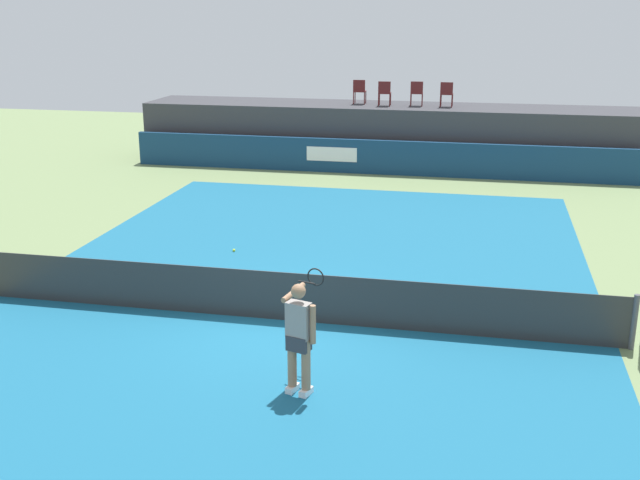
{
  "coord_description": "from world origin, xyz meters",
  "views": [
    {
      "loc": [
        3.49,
        -13.06,
        5.67
      ],
      "look_at": [
        0.29,
        2.0,
        1.0
      ],
      "focal_mm": 43.44,
      "sensor_mm": 36.0,
      "label": 1
    }
  ],
  "objects_px": {
    "spectator_chair_center": "(417,92)",
    "tennis_ball": "(234,250)",
    "spectator_chair_far_left": "(360,90)",
    "spectator_chair_right": "(447,93)",
    "net_post_far": "(634,322)",
    "tennis_player": "(300,334)",
    "spectator_chair_left": "(385,92)"
  },
  "relations": [
    {
      "from": "spectator_chair_right",
      "to": "tennis_player",
      "type": "xyz_separation_m",
      "value": [
        -1.14,
        -17.81,
        -1.73
      ]
    },
    {
      "from": "spectator_chair_right",
      "to": "spectator_chair_center",
      "type": "bearing_deg",
      "value": 177.0
    },
    {
      "from": "net_post_far",
      "to": "tennis_ball",
      "type": "distance_m",
      "value": 9.27
    },
    {
      "from": "spectator_chair_center",
      "to": "tennis_player",
      "type": "bearing_deg",
      "value": -90.23
    },
    {
      "from": "spectator_chair_right",
      "to": "tennis_player",
      "type": "distance_m",
      "value": 17.93
    },
    {
      "from": "net_post_far",
      "to": "tennis_player",
      "type": "distance_m",
      "value": 5.9
    },
    {
      "from": "spectator_chair_left",
      "to": "tennis_ball",
      "type": "bearing_deg",
      "value": -100.88
    },
    {
      "from": "spectator_chair_center",
      "to": "net_post_far",
      "type": "height_order",
      "value": "spectator_chair_center"
    },
    {
      "from": "net_post_far",
      "to": "tennis_player",
      "type": "height_order",
      "value": "tennis_player"
    },
    {
      "from": "spectator_chair_left",
      "to": "spectator_chair_right",
      "type": "relative_size",
      "value": 1.0
    },
    {
      "from": "net_post_far",
      "to": "tennis_player",
      "type": "relative_size",
      "value": 0.56
    },
    {
      "from": "spectator_chair_center",
      "to": "spectator_chair_left",
      "type": "bearing_deg",
      "value": -169.27
    },
    {
      "from": "spectator_chair_left",
      "to": "net_post_far",
      "type": "relative_size",
      "value": 0.89
    },
    {
      "from": "spectator_chair_right",
      "to": "tennis_ball",
      "type": "relative_size",
      "value": 13.06
    },
    {
      "from": "spectator_chair_far_left",
      "to": "spectator_chair_left",
      "type": "distance_m",
      "value": 1.06
    },
    {
      "from": "spectator_chair_far_left",
      "to": "tennis_player",
      "type": "relative_size",
      "value": 0.5
    },
    {
      "from": "spectator_chair_far_left",
      "to": "spectator_chair_center",
      "type": "xyz_separation_m",
      "value": [
        2.11,
        -0.19,
        0.0
      ]
    },
    {
      "from": "spectator_chair_right",
      "to": "tennis_ball",
      "type": "height_order",
      "value": "spectator_chair_right"
    },
    {
      "from": "spectator_chair_left",
      "to": "tennis_player",
      "type": "distance_m",
      "value": 17.77
    },
    {
      "from": "tennis_player",
      "to": "spectator_chair_right",
      "type": "bearing_deg",
      "value": 86.34
    },
    {
      "from": "spectator_chair_right",
      "to": "net_post_far",
      "type": "xyz_separation_m",
      "value": [
        4.08,
        -15.11,
        -2.19
      ]
    },
    {
      "from": "spectator_chair_left",
      "to": "net_post_far",
      "type": "xyz_separation_m",
      "value": [
        6.29,
        -14.95,
        -2.19
      ]
    },
    {
      "from": "spectator_chair_far_left",
      "to": "spectator_chair_left",
      "type": "bearing_deg",
      "value": -22.28
    },
    {
      "from": "tennis_player",
      "to": "tennis_ball",
      "type": "distance_m",
      "value": 7.34
    },
    {
      "from": "spectator_chair_far_left",
      "to": "spectator_chair_left",
      "type": "xyz_separation_m",
      "value": [
        0.98,
        -0.4,
        0.0
      ]
    },
    {
      "from": "spectator_chair_center",
      "to": "tennis_ball",
      "type": "distance_m",
      "value": 12.08
    },
    {
      "from": "spectator_chair_left",
      "to": "tennis_player",
      "type": "xyz_separation_m",
      "value": [
        1.06,
        -17.65,
        -1.73
      ]
    },
    {
      "from": "spectator_chair_far_left",
      "to": "net_post_far",
      "type": "relative_size",
      "value": 0.89
    },
    {
      "from": "spectator_chair_left",
      "to": "spectator_chair_center",
      "type": "distance_m",
      "value": 1.15
    },
    {
      "from": "tennis_ball",
      "to": "spectator_chair_left",
      "type": "bearing_deg",
      "value": 79.12
    },
    {
      "from": "spectator_chair_right",
      "to": "tennis_player",
      "type": "bearing_deg",
      "value": -93.66
    },
    {
      "from": "spectator_chair_far_left",
      "to": "tennis_ball",
      "type": "xyz_separation_m",
      "value": [
        -1.16,
        -11.51,
        -2.66
      ]
    }
  ]
}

